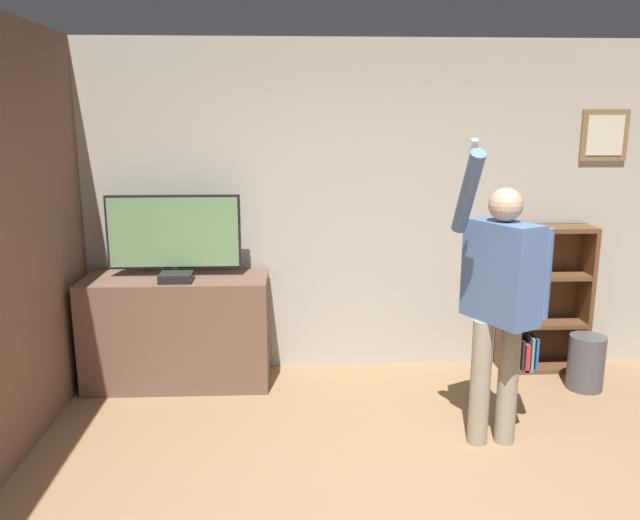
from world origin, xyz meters
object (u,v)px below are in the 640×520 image
television (174,234)px  person (500,292)px  game_console (176,277)px  bookshelf (537,300)px  waste_bin (586,362)px

television → person: (2.20, -1.11, -0.18)m
game_console → bookshelf: (2.92, 0.28, -0.30)m
person → waste_bin: (1.00, 0.80, -0.81)m
waste_bin → person: bearing=-141.4°
television → person: bearing=-26.8°
game_console → television: bearing=100.4°
person → waste_bin: person is taller
television → game_console: bearing=-79.6°
bookshelf → game_console: bearing=-174.5°
person → game_console: bearing=-140.2°
television → waste_bin: size_ratio=2.38×
game_console → waste_bin: size_ratio=0.56×
television → person: person is taller
person → waste_bin: 1.51m
television → bookshelf: bearing=2.1°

